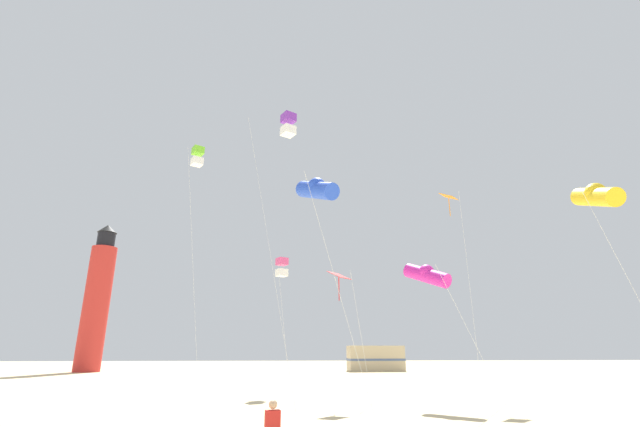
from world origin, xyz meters
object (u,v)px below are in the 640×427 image
kite_flyer_standing (272,425)px  kite_box_lime (197,157)px  kite_tube_gold (596,196)px  kite_box_violet (288,125)px  kite_box_rainbow (282,267)px  kite_diamond_scarlet (340,279)px  kite_diamond_orange (450,204)px  kite_tube_blue (317,189)px  kite_tube_magenta (427,275)px  lighthouse_distant (97,300)px  rv_van_tan (376,358)px

kite_flyer_standing → kite_box_lime: kite_box_lime is taller
kite_tube_gold → kite_box_violet: 13.51m
kite_box_rainbow → kite_flyer_standing: bearing=-90.6°
kite_diamond_scarlet → kite_diamond_orange: bearing=20.0°
kite_tube_blue → kite_box_violet: size_ratio=0.69×
kite_flyer_standing → kite_diamond_orange: size_ratio=0.10×
kite_box_rainbow → kite_tube_blue: bearing=-82.4°
kite_box_lime → kite_box_rainbow: size_ratio=1.78×
kite_tube_blue → kite_box_violet: (-1.21, 2.57, 4.31)m
kite_diamond_orange → kite_tube_gold: bearing=-77.4°
kite_box_lime → kite_tube_magenta: size_ratio=2.13×
kite_flyer_standing → kite_tube_magenta: (7.13, 9.18, 5.15)m
kite_tube_gold → kite_tube_blue: bearing=167.0°
kite_box_violet → lighthouse_distant: (-21.19, 33.50, -5.05)m
kite_diamond_scarlet → kite_box_rainbow: 6.87m
kite_box_lime → kite_box_rainbow: kite_box_lime is taller
kite_tube_blue → kite_box_rainbow: 10.21m
lighthouse_distant → kite_tube_blue: bearing=-58.2°
kite_box_lime → kite_box_violet: bearing=-42.3°
kite_tube_blue → kite_box_rainbow: size_ratio=1.20×
kite_tube_gold → kite_box_rainbow: bearing=133.1°
kite_tube_magenta → kite_box_rainbow: bearing=137.8°
kite_diamond_scarlet → kite_box_violet: 7.96m
kite_flyer_standing → lighthouse_distant: bearing=-75.7°
kite_tube_blue → kite_tube_magenta: kite_tube_blue is taller
kite_diamond_orange → kite_tube_magenta: kite_diamond_orange is taller
kite_tube_blue → kite_tube_gold: size_ratio=1.10×
kite_diamond_orange → kite_box_rainbow: kite_diamond_orange is taller
kite_box_rainbow → lighthouse_distant: bearing=129.0°
kite_tube_gold → kite_tube_magenta: size_ratio=1.31×
kite_box_violet → lighthouse_distant: size_ratio=0.80×
kite_tube_gold → rv_van_tan: (-0.46, 37.96, -6.38)m
kite_flyer_standing → kite_tube_blue: size_ratio=0.13×
kite_diamond_scarlet → kite_tube_gold: bearing=-35.6°
kite_box_rainbow → lighthouse_distant: size_ratio=0.46×
kite_tube_gold → kite_box_violet: size_ratio=0.63×
lighthouse_distant → rv_van_tan: (32.22, -0.48, -6.45)m
kite_box_lime → kite_diamond_orange: (14.78, -0.91, -2.83)m
kite_diamond_scarlet → kite_tube_magenta: size_ratio=0.91×
kite_tube_magenta → kite_box_violet: size_ratio=0.48×
kite_diamond_orange → kite_box_rainbow: size_ratio=1.43×
kite_tube_blue → kite_box_rainbow: kite_tube_blue is taller
kite_flyer_standing → kite_box_rainbow: bearing=-103.0°
kite_diamond_scarlet → rv_van_tan: bearing=75.2°
kite_box_violet → rv_van_tan: 36.66m
kite_box_lime → kite_tube_gold: size_ratio=1.63×
kite_tube_magenta → kite_box_violet: (-6.86, -1.13, 7.13)m
kite_tube_blue → kite_tube_magenta: (5.64, 3.70, -2.82)m
kite_box_lime → rv_van_tan: bearing=60.0°
kite_box_lime → kite_diamond_orange: 15.08m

